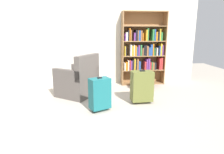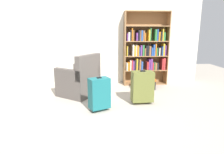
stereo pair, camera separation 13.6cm
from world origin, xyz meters
TOP-DOWN VIEW (x-y plane):
  - ground_plane at (0.00, 0.00)m, footprint 9.41×9.41m
  - back_wall at (0.00, 2.04)m, footprint 5.38×0.10m
  - bookshelf at (1.23, 1.82)m, footprint 1.11×0.31m
  - armchair at (-0.40, 1.02)m, footprint 0.98×0.98m
  - mug at (0.20, 0.81)m, footprint 0.12×0.08m
  - storage_box at (1.12, 1.38)m, footprint 0.47×0.30m
  - suitcase_olive at (0.84, 0.43)m, footprint 0.41×0.27m
  - suitcase_teal at (0.01, 0.12)m, footprint 0.40×0.34m

SIDE VIEW (x-z plane):
  - ground_plane at x=0.00m, z-range 0.00..0.00m
  - mug at x=0.20m, z-range 0.00..0.10m
  - storage_box at x=1.12m, z-range 0.01..0.27m
  - armchair at x=-0.40m, z-range -0.13..0.77m
  - suitcase_teal at x=0.01m, z-range 0.01..0.62m
  - suitcase_olive at x=0.84m, z-range 0.01..0.66m
  - bookshelf at x=1.23m, z-range -0.03..1.81m
  - back_wall at x=0.00m, z-range 0.00..2.60m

